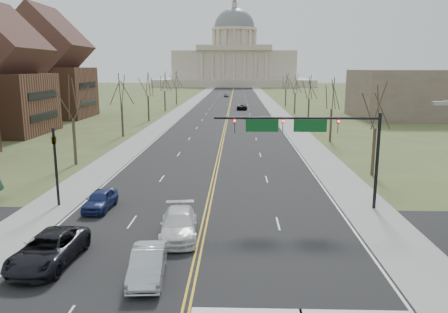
# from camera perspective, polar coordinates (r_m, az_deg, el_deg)

# --- Properties ---
(ground) EXTENTS (600.00, 600.00, 0.00)m
(ground) POSITION_cam_1_polar(r_m,az_deg,el_deg) (21.08, -4.68, -18.03)
(ground) COLOR #45572B
(ground) RESTS_ON ground
(road) EXTENTS (20.00, 380.00, 0.01)m
(road) POSITION_cam_1_polar(r_m,az_deg,el_deg) (128.66, 0.80, 6.86)
(road) COLOR black
(road) RESTS_ON ground
(cross_road) EXTENTS (120.00, 14.00, 0.01)m
(cross_road) POSITION_cam_1_polar(r_m,az_deg,el_deg) (26.43, -3.21, -11.62)
(cross_road) COLOR black
(cross_road) RESTS_ON ground
(sidewalk_left) EXTENTS (4.00, 380.00, 0.03)m
(sidewalk_left) POSITION_cam_1_polar(r_m,az_deg,el_deg) (129.42, -4.56, 6.85)
(sidewalk_left) COLOR gray
(sidewalk_left) RESTS_ON ground
(sidewalk_right) EXTENTS (4.00, 380.00, 0.03)m
(sidewalk_right) POSITION_cam_1_polar(r_m,az_deg,el_deg) (129.01, 6.18, 6.81)
(sidewalk_right) COLOR gray
(sidewalk_right) RESTS_ON ground
(center_line) EXTENTS (0.42, 380.00, 0.01)m
(center_line) POSITION_cam_1_polar(r_m,az_deg,el_deg) (128.65, 0.80, 6.86)
(center_line) COLOR gold
(center_line) RESTS_ON road
(edge_line_left) EXTENTS (0.15, 380.00, 0.01)m
(edge_line_left) POSITION_cam_1_polar(r_m,az_deg,el_deg) (129.19, -3.58, 6.86)
(edge_line_left) COLOR silver
(edge_line_left) RESTS_ON road
(edge_line_right) EXTENTS (0.15, 380.00, 0.01)m
(edge_line_right) POSITION_cam_1_polar(r_m,az_deg,el_deg) (128.86, 5.19, 6.82)
(edge_line_right) COLOR silver
(edge_line_right) RESTS_ON road
(stop_bar) EXTENTS (9.50, 0.50, 0.01)m
(stop_bar) POSITION_cam_1_polar(r_m,az_deg,el_deg) (20.28, 10.02, -19.40)
(stop_bar) COLOR silver
(stop_bar) RESTS_ON road
(capitol) EXTENTS (90.00, 60.00, 50.00)m
(capitol) POSITION_cam_1_polar(r_m,az_deg,el_deg) (268.17, 1.34, 12.29)
(capitol) COLOR #C1B3A1
(capitol) RESTS_ON ground
(signal_mast) EXTENTS (12.12, 0.44, 7.20)m
(signal_mast) POSITION_cam_1_polar(r_m,az_deg,el_deg) (32.48, 11.07, 3.11)
(signal_mast) COLOR black
(signal_mast) RESTS_ON ground
(signal_left) EXTENTS (0.32, 0.36, 6.00)m
(signal_left) POSITION_cam_1_polar(r_m,az_deg,el_deg) (35.19, -21.18, -0.20)
(signal_left) COLOR black
(signal_left) RESTS_ON ground
(tree_r_0) EXTENTS (3.74, 3.74, 8.50)m
(tree_r_0) POSITION_cam_1_polar(r_m,az_deg,el_deg) (44.43, 19.30, 5.91)
(tree_r_0) COLOR #342B1E
(tree_r_0) RESTS_ON ground
(tree_l_0) EXTENTS (3.96, 3.96, 9.00)m
(tree_l_0) POSITION_cam_1_polar(r_m,az_deg,el_deg) (49.61, -19.27, 6.88)
(tree_l_0) COLOR #342B1E
(tree_l_0) RESTS_ON ground
(tree_r_1) EXTENTS (3.74, 3.74, 8.50)m
(tree_r_1) POSITION_cam_1_polar(r_m,az_deg,el_deg) (63.74, 13.95, 7.71)
(tree_r_1) COLOR #342B1E
(tree_r_1) RESTS_ON ground
(tree_l_1) EXTENTS (3.96, 3.96, 9.00)m
(tree_l_1) POSITION_cam_1_polar(r_m,az_deg,el_deg) (68.63, -13.31, 8.31)
(tree_l_1) COLOR #342B1E
(tree_l_1) RESTS_ON ground
(tree_r_2) EXTENTS (3.74, 3.74, 8.50)m
(tree_r_2) POSITION_cam_1_polar(r_m,az_deg,el_deg) (83.37, 11.09, 8.64)
(tree_r_2) COLOR #342B1E
(tree_r_2) RESTS_ON ground
(tree_l_2) EXTENTS (3.96, 3.96, 9.00)m
(tree_l_2) POSITION_cam_1_polar(r_m,az_deg,el_deg) (88.08, -9.94, 9.08)
(tree_l_2) COLOR #342B1E
(tree_l_2) RESTS_ON ground
(tree_r_3) EXTENTS (3.74, 3.74, 8.50)m
(tree_r_3) POSITION_cam_1_polar(r_m,az_deg,el_deg) (103.15, 9.31, 9.21)
(tree_r_3) COLOR #342B1E
(tree_r_3) RESTS_ON ground
(tree_l_3) EXTENTS (3.96, 3.96, 9.00)m
(tree_l_3) POSITION_cam_1_polar(r_m,az_deg,el_deg) (107.74, -7.78, 9.55)
(tree_l_3) COLOR #342B1E
(tree_l_3) RESTS_ON ground
(tree_r_4) EXTENTS (3.74, 3.74, 8.50)m
(tree_r_4) POSITION_cam_1_polar(r_m,az_deg,el_deg) (123.00, 8.10, 9.59)
(tree_r_4) COLOR #342B1E
(tree_r_4) RESTS_ON ground
(tree_l_4) EXTENTS (3.96, 3.96, 9.00)m
(tree_l_4) POSITION_cam_1_polar(r_m,az_deg,el_deg) (127.50, -6.29, 9.87)
(tree_l_4) COLOR #342B1E
(tree_l_4) RESTS_ON ground
(bldg_left_far) EXTENTS (17.10, 14.28, 23.25)m
(bldg_left_far) POSITION_cam_1_polar(r_m,az_deg,el_deg) (100.60, -22.14, 10.18)
(bldg_left_far) COLOR brown
(bldg_left_far) RESTS_ON ground
(bldg_right_mass) EXTENTS (25.00, 20.00, 10.00)m
(bldg_right_mass) POSITION_cam_1_polar(r_m,az_deg,el_deg) (101.66, 23.82, 7.49)
(bldg_right_mass) COLOR brown
(bldg_right_mass) RESTS_ON ground
(car_sb_inner_lead) EXTENTS (1.97, 4.69, 1.51)m
(car_sb_inner_lead) POSITION_cam_1_polar(r_m,az_deg,el_deg) (22.78, -9.92, -13.64)
(car_sb_inner_lead) COLOR #B2B5BA
(car_sb_inner_lead) RESTS_ON road
(car_sb_outer_lead) EXTENTS (3.02, 5.99, 1.62)m
(car_sb_outer_lead) POSITION_cam_1_polar(r_m,az_deg,el_deg) (25.69, -21.95, -11.20)
(car_sb_outer_lead) COLOR black
(car_sb_outer_lead) RESTS_ON road
(car_sb_inner_second) EXTENTS (2.74, 5.69, 1.60)m
(car_sb_inner_second) POSITION_cam_1_polar(r_m,az_deg,el_deg) (27.63, -5.93, -8.82)
(car_sb_inner_second) COLOR white
(car_sb_inner_second) RESTS_ON road
(car_sb_outer_second) EXTENTS (1.91, 4.36, 1.46)m
(car_sb_outer_second) POSITION_cam_1_polar(r_m,az_deg,el_deg) (33.93, -15.86, -5.45)
(car_sb_outer_second) COLOR navy
(car_sb_outer_second) RESTS_ON road
(car_far_nb) EXTENTS (2.85, 5.49, 1.48)m
(car_far_nb) POSITION_cam_1_polar(r_m,az_deg,el_deg) (111.28, 2.38, 6.51)
(car_far_nb) COLOR black
(car_far_nb) RESTS_ON road
(car_far_sb) EXTENTS (1.83, 3.99, 1.33)m
(car_far_sb) POSITION_cam_1_polar(r_m,az_deg,el_deg) (160.86, 0.28, 8.02)
(car_far_sb) COLOR #484A4F
(car_far_sb) RESTS_ON road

